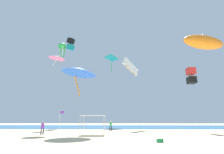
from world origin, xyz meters
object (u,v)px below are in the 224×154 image
Objects in this scene: banner_flag at (60,119)px; kite_inflatable_orange at (204,42)px; person_near_tent at (43,127)px; kite_delta_pink at (57,57)px; cooler_box at (160,140)px; kite_delta_blue at (79,71)px; canopy_tent at (93,116)px; kite_box_black at (71,44)px; kite_box_red at (191,76)px; kite_diamond_teal at (112,59)px; kite_parafoil_white at (131,67)px; kite_octopus_green at (62,47)px; person_leftmost at (111,125)px.

banner_flag is 23.38m from kite_inflatable_orange.
banner_flag is at bearing -163.67° from person_near_tent.
cooler_box is at bearing -141.45° from kite_delta_pink.
kite_delta_pink is (-13.21, 10.72, 11.36)m from cooler_box.
kite_delta_blue reaches higher than person_near_tent.
kite_delta_blue is (-1.92, -0.66, 5.95)m from canopy_tent.
canopy_tent is 0.50× the size of kite_delta_blue.
kite_delta_blue is at bearing 123.93° from person_near_tent.
kite_delta_pink is at bearing -149.10° from kite_box_black.
kite_diamond_teal reaches higher than kite_box_red.
person_near_tent is 15.37m from cooler_box.
kite_diamond_teal reaches higher than person_near_tent.
kite_diamond_teal is at bearing 61.59° from kite_parafoil_white.
banner_flag is 0.72× the size of kite_octopus_green.
kite_box_black is at bearing 112.59° from canopy_tent.
person_leftmost is 15.72m from kite_box_red.
kite_delta_blue is at bearing 179.95° from kite_octopus_green.
kite_octopus_green is (-4.16, 12.08, 16.03)m from banner_flag.
canopy_tent is at bearing -130.55° from kite_delta_pink.
kite_diamond_teal reaches higher than person_leftmost.
person_leftmost is 0.60× the size of kite_box_red.
canopy_tent is at bearing -135.62° from kite_box_black.
kite_box_red is at bearing 7.68° from banner_flag.
person_leftmost is at bearing 176.77° from person_near_tent.
banner_flag reaches higher than person_near_tent.
kite_box_black is (-16.33, 30.18, 21.70)m from cooler_box.
person_leftmost is 0.38× the size of kite_octopus_green.
person_leftmost is 0.35× the size of kite_parafoil_white.
person_leftmost is at bearing -146.63° from kite_octopus_green.
kite_box_red is at bearing 20.28° from canopy_tent.
kite_inflatable_orange is at bearing -106.59° from kite_parafoil_white.
kite_parafoil_white reaches higher than kite_delta_blue.
kite_box_red is 23.67m from kite_diamond_teal.
canopy_tent is at bearing 68.78° from person_leftmost.
kite_box_red is 27.86m from kite_octopus_green.
kite_box_red reaches higher than person_leftmost.
banner_flag is 7.98m from kite_delta_blue.
kite_inflatable_orange reaches higher than person_leftmost.
cooler_box is (13.41, -7.46, -0.78)m from person_near_tent.
kite_delta_blue is at bearing -47.62° from banner_flag.
kite_parafoil_white reaches higher than person_near_tent.
person_near_tent is 2.86× the size of cooler_box.
kite_diamond_teal reaches higher than kite_inflatable_orange.
banner_flag is at bearing 173.60° from kite_octopus_green.
canopy_tent is 0.84× the size of kite_box_black.
person_leftmost is 12.07m from kite_delta_blue.
kite_box_red is 0.59× the size of kite_parafoil_white.
kite_diamond_teal is at bearing -156.03° from person_near_tent.
person_leftmost is 22.28m from kite_diamond_teal.
kite_octopus_green is at bearing -95.66° from kite_diamond_teal.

